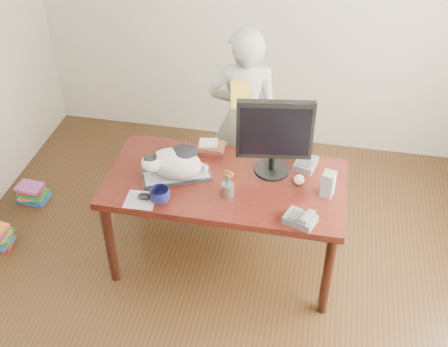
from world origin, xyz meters
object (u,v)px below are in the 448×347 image
at_px(cat, 174,163).
at_px(book_stack, 210,147).
at_px(pen_cup, 228,188).
at_px(speaker, 328,184).
at_px(coffee_mug, 160,196).
at_px(book_pile_b, 32,193).
at_px(monitor, 274,134).
at_px(person, 244,117).
at_px(keyboard, 177,176).
at_px(desk, 228,190).
at_px(mouse, 144,196).
at_px(calculator, 306,164).
at_px(baseball, 299,180).
at_px(phone, 301,219).

height_order(cat, book_stack, cat).
distance_m(pen_cup, speaker, 0.64).
distance_m(coffee_mug, speaker, 1.08).
bearing_deg(book_pile_b, cat, -15.85).
relative_size(monitor, speaker, 3.25).
relative_size(pen_cup, person, 0.13).
bearing_deg(speaker, pen_cup, -153.90).
bearing_deg(pen_cup, cat, 165.40).
bearing_deg(book_pile_b, keyboard, -15.42).
relative_size(desk, coffee_mug, 11.95).
relative_size(keyboard, mouse, 5.39).
xyz_separation_m(coffee_mug, speaker, (1.04, 0.28, 0.03)).
bearing_deg(calculator, mouse, -137.22).
xyz_separation_m(desk, mouse, (-0.48, -0.36, 0.17)).
bearing_deg(baseball, person, 124.07).
height_order(pen_cup, person, person).
bearing_deg(book_stack, phone, -44.09).
distance_m(desk, mouse, 0.62).
xyz_separation_m(monitor, coffee_mug, (-0.66, -0.44, -0.26)).
bearing_deg(book_stack, pen_cup, -67.26).
bearing_deg(calculator, speaker, -45.22).
distance_m(monitor, speaker, 0.47).
xyz_separation_m(monitor, book_stack, (-0.47, 0.16, -0.28)).
relative_size(phone, person, 0.15).
bearing_deg(desk, keyboard, -161.07).
bearing_deg(desk, monitor, 13.03).
distance_m(book_stack, calculator, 0.69).
xyz_separation_m(phone, speaker, (0.14, 0.30, 0.06)).
relative_size(keyboard, cat, 1.15).
height_order(pen_cup, book_stack, pen_cup).
relative_size(baseball, calculator, 0.34).
height_order(mouse, calculator, calculator).
bearing_deg(phone, pen_cup, -178.12).
bearing_deg(mouse, coffee_mug, -8.12).
bearing_deg(book_pile_b, calculator, -2.36).
distance_m(baseball, person, 0.88).
xyz_separation_m(baseball, book_stack, (-0.66, 0.25, -0.00)).
bearing_deg(keyboard, calculator, -4.58).
height_order(pen_cup, book_pile_b, pen_cup).
xyz_separation_m(monitor, book_pile_b, (-2.01, 0.20, -0.99)).
bearing_deg(calculator, book_stack, -170.16).
bearing_deg(desk, calculator, 19.29).
distance_m(phone, person, 1.23).
relative_size(coffee_mug, calculator, 0.66).
relative_size(phone, speaker, 1.28).
bearing_deg(phone, calculator, 112.36).
xyz_separation_m(monitor, baseball, (0.19, -0.08, -0.28)).
xyz_separation_m(coffee_mug, calculator, (0.88, 0.55, -0.03)).
xyz_separation_m(mouse, speaker, (1.15, 0.27, 0.07)).
height_order(baseball, book_pile_b, baseball).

